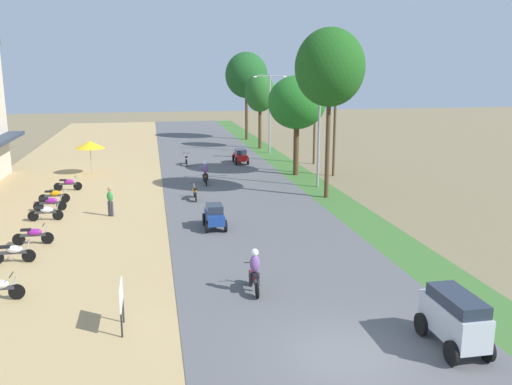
% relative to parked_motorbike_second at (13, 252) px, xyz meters
% --- Properties ---
extents(ground_plane, '(180.00, 180.00, 0.00)m').
position_rel_parked_motorbike_second_xyz_m(ground_plane, '(10.89, -9.73, -0.55)').
color(ground_plane, '#7A6B4C').
extents(road_strip, '(9.00, 140.00, 0.08)m').
position_rel_parked_motorbike_second_xyz_m(road_strip, '(10.89, -9.73, -0.51)').
color(road_strip, '#565659').
rests_on(road_strip, ground).
extents(parked_motorbike_second, '(1.80, 0.54, 0.94)m').
position_rel_parked_motorbike_second_xyz_m(parked_motorbike_second, '(0.00, 0.00, 0.00)').
color(parked_motorbike_second, black).
rests_on(parked_motorbike_second, dirt_shoulder).
extents(parked_motorbike_third, '(1.80, 0.54, 0.94)m').
position_rel_parked_motorbike_second_xyz_m(parked_motorbike_third, '(0.33, 2.39, 0.00)').
color(parked_motorbike_third, black).
rests_on(parked_motorbike_third, dirt_shoulder).
extents(parked_motorbike_fourth, '(1.80, 0.54, 0.94)m').
position_rel_parked_motorbike_second_xyz_m(parked_motorbike_fourth, '(0.16, 6.50, 0.00)').
color(parked_motorbike_fourth, black).
rests_on(parked_motorbike_fourth, dirt_shoulder).
extents(parked_motorbike_fifth, '(1.80, 0.54, 0.94)m').
position_rel_parked_motorbike_second_xyz_m(parked_motorbike_fifth, '(0.04, 8.59, 0.00)').
color(parked_motorbike_fifth, black).
rests_on(parked_motorbike_fifth, dirt_shoulder).
extents(parked_motorbike_sixth, '(1.80, 0.54, 0.94)m').
position_rel_parked_motorbike_second_xyz_m(parked_motorbike_sixth, '(-0.03, 10.49, 0.00)').
color(parked_motorbike_sixth, black).
rests_on(parked_motorbike_sixth, dirt_shoulder).
extents(parked_motorbike_seventh, '(1.80, 0.54, 0.94)m').
position_rel_parked_motorbike_second_xyz_m(parked_motorbike_seventh, '(0.29, 13.84, 0.00)').
color(parked_motorbike_seventh, black).
rests_on(parked_motorbike_seventh, dirt_shoulder).
extents(street_signboard, '(0.06, 1.30, 1.50)m').
position_rel_parked_motorbike_second_xyz_m(street_signboard, '(4.68, -6.87, 0.55)').
color(street_signboard, '#262628').
rests_on(street_signboard, dirt_shoulder).
extents(vendor_umbrella, '(2.20, 2.20, 2.52)m').
position_rel_parked_motorbike_second_xyz_m(vendor_umbrella, '(1.22, 19.48, 1.75)').
color(vendor_umbrella, '#99999E').
rests_on(vendor_umbrella, dirt_shoulder).
extents(pedestrian_on_shoulder, '(0.43, 0.38, 1.62)m').
position_rel_parked_motorbike_second_xyz_m(pedestrian_on_shoulder, '(3.44, 6.82, 0.41)').
color(pedestrian_on_shoulder, '#33333D').
rests_on(pedestrian_on_shoulder, dirt_shoulder).
extents(median_tree_nearest, '(4.16, 4.16, 10.21)m').
position_rel_parked_motorbike_second_xyz_m(median_tree_nearest, '(16.31, 8.86, 7.38)').
color(median_tree_nearest, '#4C351E').
rests_on(median_tree_nearest, median_strip).
extents(median_tree_second, '(4.25, 4.25, 7.35)m').
position_rel_parked_motorbike_second_xyz_m(median_tree_second, '(16.35, 16.34, 4.88)').
color(median_tree_second, '#4C351E').
rests_on(median_tree_second, median_strip).
extents(median_tree_third, '(2.97, 2.97, 7.36)m').
position_rel_parked_motorbike_second_xyz_m(median_tree_third, '(16.40, 30.47, 4.96)').
color(median_tree_third, '#4C351E').
rests_on(median_tree_third, median_strip).
extents(median_tree_fourth, '(4.65, 4.65, 9.59)m').
position_rel_parked_motorbike_second_xyz_m(median_tree_fourth, '(16.30, 37.63, 6.57)').
color(median_tree_fourth, '#4C351E').
rests_on(median_tree_fourth, median_strip).
extents(streetlamp_near, '(3.16, 0.20, 7.68)m').
position_rel_parked_motorbike_second_xyz_m(streetlamp_near, '(16.69, 11.91, 3.94)').
color(streetlamp_near, gray).
rests_on(streetlamp_near, median_strip).
extents(streetlamp_mid, '(3.16, 0.20, 7.28)m').
position_rel_parked_motorbike_second_xyz_m(streetlamp_mid, '(16.69, 27.33, 3.73)').
color(streetlamp_mid, gray).
rests_on(streetlamp_mid, median_strip).
extents(utility_pole_near, '(1.80, 0.20, 8.05)m').
position_rel_parked_motorbike_second_xyz_m(utility_pole_near, '(19.16, 21.00, 3.66)').
color(utility_pole_near, brown).
rests_on(utility_pole_near, ground).
extents(utility_pole_far, '(1.80, 0.20, 8.00)m').
position_rel_parked_motorbike_second_xyz_m(utility_pole_far, '(19.08, 15.68, 3.63)').
color(utility_pole_far, brown).
rests_on(utility_pole_far, ground).
extents(car_van_silver, '(1.19, 2.41, 1.67)m').
position_rel_parked_motorbike_second_xyz_m(car_van_silver, '(14.03, -9.83, 0.47)').
color(car_van_silver, '#B7BCC1').
rests_on(car_van_silver, road_strip).
extents(car_hatchback_blue, '(1.04, 2.00, 1.23)m').
position_rel_parked_motorbike_second_xyz_m(car_hatchback_blue, '(8.71, 3.39, 0.19)').
color(car_hatchback_blue, navy).
rests_on(car_hatchback_blue, road_strip).
extents(car_sedan_red, '(1.10, 2.26, 1.19)m').
position_rel_parked_motorbike_second_xyz_m(car_sedan_red, '(13.06, 22.03, 0.19)').
color(car_sedan_red, red).
rests_on(car_sedan_red, road_strip).
extents(motorbike_ahead_second, '(0.54, 1.80, 1.66)m').
position_rel_parked_motorbike_second_xyz_m(motorbike_ahead_second, '(9.18, -4.82, 0.30)').
color(motorbike_ahead_second, black).
rests_on(motorbike_ahead_second, road_strip).
extents(motorbike_ahead_third, '(0.54, 1.80, 0.94)m').
position_rel_parked_motorbike_second_xyz_m(motorbike_ahead_third, '(8.24, 9.77, 0.02)').
color(motorbike_ahead_third, black).
rests_on(motorbike_ahead_third, road_strip).
extents(motorbike_ahead_fourth, '(0.54, 1.80, 1.66)m').
position_rel_parked_motorbike_second_xyz_m(motorbike_ahead_fourth, '(9.32, 14.13, 0.30)').
color(motorbike_ahead_fourth, black).
rests_on(motorbike_ahead_fourth, road_strip).
extents(motorbike_ahead_fifth, '(0.54, 1.80, 0.94)m').
position_rel_parked_motorbike_second_xyz_m(motorbike_ahead_fifth, '(8.52, 22.08, 0.02)').
color(motorbike_ahead_fifth, black).
rests_on(motorbike_ahead_fifth, road_strip).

